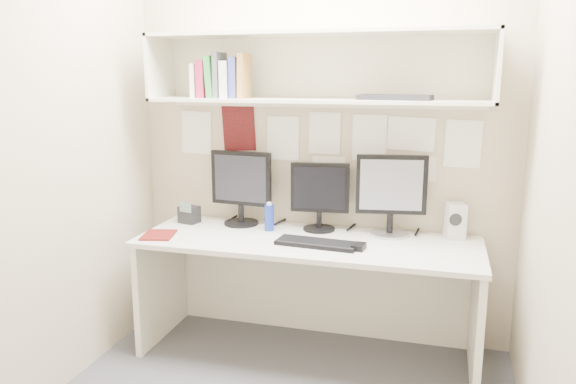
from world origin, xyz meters
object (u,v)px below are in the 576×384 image
(monitor_right, at_px, (391,192))
(keyboard, at_px, (317,243))
(maroon_notebook, at_px, (159,235))
(desk, at_px, (307,297))
(monitor_left, at_px, (241,185))
(speaker, at_px, (455,221))
(monitor_center, at_px, (320,193))
(desk_phone, at_px, (189,214))

(monitor_right, height_order, keyboard, monitor_right)
(keyboard, distance_m, maroon_notebook, 0.96)
(desk, xyz_separation_m, monitor_left, (-0.49, 0.22, 0.62))
(monitor_left, distance_m, maroon_notebook, 0.61)
(keyboard, height_order, speaker, speaker)
(monitor_center, relative_size, keyboard, 0.91)
(speaker, bearing_deg, monitor_center, 166.46)
(speaker, bearing_deg, desk_phone, 167.58)
(monitor_center, bearing_deg, monitor_right, -5.95)
(maroon_notebook, bearing_deg, keyboard, -8.54)
(monitor_left, height_order, desk_phone, monitor_left)
(monitor_right, xyz_separation_m, speaker, (0.38, 0.03, -0.16))
(desk, distance_m, monitor_left, 0.82)
(maroon_notebook, height_order, desk_phone, desk_phone)
(monitor_left, relative_size, monitor_right, 0.97)
(monitor_left, bearing_deg, desk, -18.86)
(monitor_left, bearing_deg, monitor_center, 5.08)
(monitor_left, bearing_deg, speaker, 6.42)
(monitor_center, height_order, monitor_right, monitor_right)
(monitor_left, bearing_deg, maroon_notebook, -129.00)
(desk, relative_size, keyboard, 4.33)
(desk_phone, bearing_deg, monitor_left, 24.82)
(desk, relative_size, monitor_center, 4.76)
(monitor_center, distance_m, monitor_right, 0.44)
(speaker, bearing_deg, maroon_notebook, 178.33)
(desk, xyz_separation_m, keyboard, (0.08, -0.11, 0.38))
(desk_phone, bearing_deg, monitor_right, 16.83)
(desk, distance_m, desk_phone, 0.95)
(desk, distance_m, speaker, 0.99)
(speaker, bearing_deg, keyboard, -170.42)
(desk, bearing_deg, monitor_right, 25.74)
(desk, distance_m, keyboard, 0.40)
(monitor_center, bearing_deg, monitor_left, 174.09)
(monitor_left, bearing_deg, monitor_right, 5.06)
(monitor_left, xyz_separation_m, keyboard, (0.57, -0.32, -0.25))
(desk, height_order, maroon_notebook, maroon_notebook)
(monitor_left, distance_m, speaker, 1.33)
(desk, bearing_deg, speaker, 16.79)
(monitor_left, height_order, monitor_center, monitor_left)
(monitor_center, height_order, maroon_notebook, monitor_center)
(speaker, xyz_separation_m, desk_phone, (-1.66, -0.10, -0.05))
(desk_phone, bearing_deg, monitor_center, 18.31)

